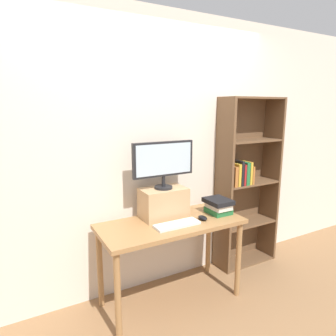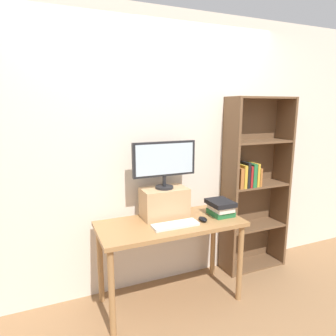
% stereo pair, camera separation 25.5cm
% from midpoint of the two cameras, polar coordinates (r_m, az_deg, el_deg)
% --- Properties ---
extents(ground_plane, '(12.00, 12.00, 0.00)m').
position_cam_midpoint_polar(ground_plane, '(3.00, -2.08, -23.85)').
color(ground_plane, olive).
extents(back_wall, '(7.00, 0.08, 2.60)m').
position_cam_midpoint_polar(back_wall, '(2.84, -5.88, 2.62)').
color(back_wall, beige).
rests_on(back_wall, ground_plane).
extents(desk, '(1.26, 0.56, 0.76)m').
position_cam_midpoint_polar(desk, '(2.67, -2.18, -12.28)').
color(desk, '#9E7042').
rests_on(desk, ground_plane).
extents(bookshelf_unit, '(0.71, 0.28, 1.84)m').
position_cam_midpoint_polar(bookshelf_unit, '(3.34, 12.34, -2.54)').
color(bookshelf_unit, brown).
rests_on(bookshelf_unit, ground_plane).
extents(riser_box, '(0.41, 0.25, 0.27)m').
position_cam_midpoint_polar(riser_box, '(2.71, -3.58, -6.66)').
color(riser_box, tan).
rests_on(riser_box, desk).
extents(computer_monitor, '(0.58, 0.16, 0.42)m').
position_cam_midpoint_polar(computer_monitor, '(2.61, -3.67, 1.27)').
color(computer_monitor, black).
rests_on(computer_monitor, riser_box).
extents(keyboard, '(0.39, 0.14, 0.02)m').
position_cam_midpoint_polar(keyboard, '(2.55, -1.11, -10.73)').
color(keyboard, silver).
rests_on(keyboard, desk).
extents(computer_mouse, '(0.06, 0.10, 0.04)m').
position_cam_midpoint_polar(computer_mouse, '(2.68, 3.88, -9.50)').
color(computer_mouse, black).
rests_on(computer_mouse, desk).
extents(book_stack, '(0.21, 0.25, 0.14)m').
position_cam_midpoint_polar(book_stack, '(2.82, 7.01, -7.20)').
color(book_stack, '#236B38').
rests_on(book_stack, desk).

